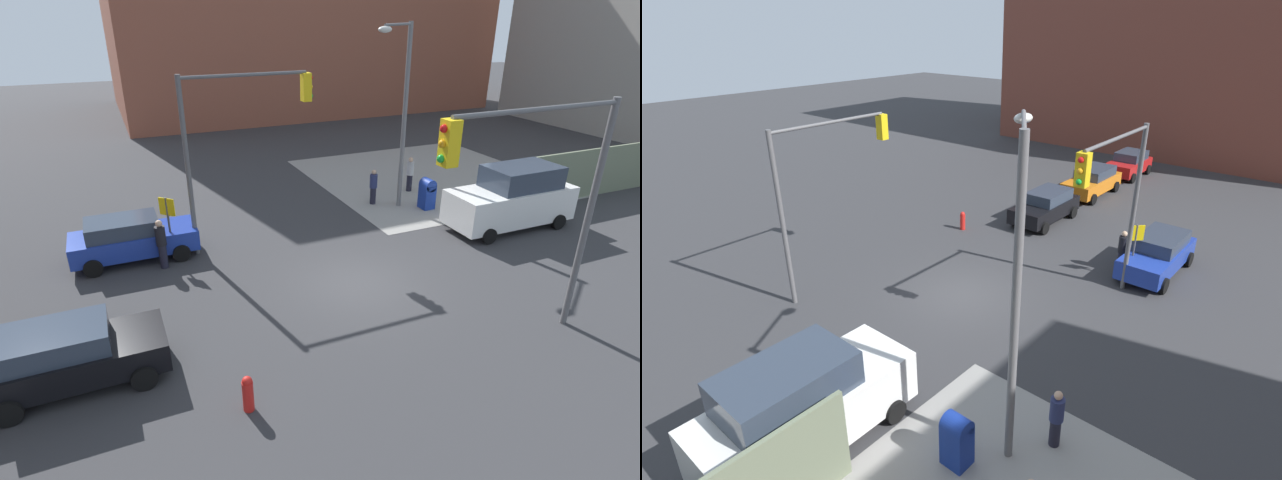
{
  "view_description": "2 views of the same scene",
  "coord_description": "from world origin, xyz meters",
  "views": [
    {
      "loc": [
        -7.03,
        -12.95,
        8.41
      ],
      "look_at": [
        -1.41,
        -0.07,
        1.91
      ],
      "focal_mm": 28.0,
      "sensor_mm": 36.0,
      "label": 1
    },
    {
      "loc": [
        12.86,
        10.74,
        9.85
      ],
      "look_at": [
        -1.56,
        -1.36,
        1.4
      ],
      "focal_mm": 28.0,
      "sensor_mm": 36.0,
      "label": 2
    }
  ],
  "objects": [
    {
      "name": "warning_sign_two_way",
      "position": [
        -5.4,
        4.41,
        1.64
      ],
      "size": [
        0.48,
        0.48,
        2.4
      ],
      "color": "#4C4C4C",
      "rests_on": "ground"
    },
    {
      "name": "traffic_signal_nw_corner",
      "position": [
        -2.66,
        4.5,
        4.59
      ],
      "size": [
        4.89,
        0.36,
        6.5
      ],
      "color": "#59595B",
      "rests_on": "ground"
    },
    {
      "name": "building_brick_west",
      "position": [
        -32.0,
        -1.69,
        10.78
      ],
      "size": [
        16.0,
        28.0,
        21.56
      ],
      "color": "brown",
      "rests_on": "ground"
    },
    {
      "name": "pedestrian_waiting",
      "position": [
        4.2,
        6.5,
        0.87
      ],
      "size": [
        0.36,
        0.36,
        1.67
      ],
      "rotation": [
        0.0,
        0.0,
        5.48
      ],
      "color": "navy",
      "rests_on": "ground"
    },
    {
      "name": "ground_plane",
      "position": [
        0.0,
        0.0,
        0.0
      ],
      "size": [
        120.0,
        120.0,
        0.0
      ],
      "primitive_type": "plane",
      "color": "#333335"
    },
    {
      "name": "hatchback_red",
      "position": [
        -19.34,
        -1.64,
        0.84
      ],
      "size": [
        3.82,
        2.02,
        1.62
      ],
      "color": "#B21919",
      "rests_on": "ground"
    },
    {
      "name": "fire_hydrant",
      "position": [
        -5.0,
        -4.2,
        0.49
      ],
      "size": [
        0.26,
        0.26,
        0.94
      ],
      "color": "red",
      "rests_on": "ground"
    },
    {
      "name": "hatchback_blue",
      "position": [
        -6.72,
        4.97,
        0.84
      ],
      "size": [
        4.41,
        2.02,
        1.62
      ],
      "color": "#1E389E",
      "rests_on": "ground"
    },
    {
      "name": "street_lamp_corner",
      "position": [
        4.89,
        5.59,
        4.7
      ],
      "size": [
        2.37,
        1.62,
        8.0
      ],
      "color": "slate",
      "rests_on": "ground"
    },
    {
      "name": "pedestrian_crossing",
      "position": [
        -5.8,
        3.8,
        0.96
      ],
      "size": [
        0.36,
        0.36,
        1.83
      ],
      "rotation": [
        0.0,
        0.0,
        5.45
      ],
      "color": "black",
      "rests_on": "ground"
    },
    {
      "name": "van_white_delivery",
      "position": [
        8.15,
        1.8,
        1.28
      ],
      "size": [
        5.4,
        2.32,
        2.62
      ],
      "color": "white",
      "rests_on": "ground"
    },
    {
      "name": "hatchback_black",
      "position": [
        -8.64,
        -1.61,
        0.84
      ],
      "size": [
        4.25,
        2.02,
        1.62
      ],
      "color": "black",
      "rests_on": "ground"
    },
    {
      "name": "traffic_signal_se_corner",
      "position": [
        2.52,
        -4.5,
        4.61
      ],
      "size": [
        5.21,
        0.36,
        6.5
      ],
      "color": "#59595B",
      "rests_on": "ground"
    },
    {
      "name": "mailbox_blue",
      "position": [
        6.2,
        5.0,
        0.76
      ],
      "size": [
        0.56,
        0.64,
        1.43
      ],
      "color": "navy",
      "rests_on": "ground"
    },
    {
      "name": "sedan_orange",
      "position": [
        -14.17,
        -1.72,
        0.84
      ],
      "size": [
        4.47,
        2.02,
        1.62
      ],
      "color": "orange",
      "rests_on": "ground"
    }
  ]
}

